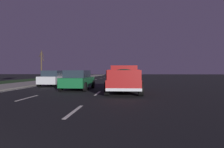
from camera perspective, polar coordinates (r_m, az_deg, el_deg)
ground at (r=28.78m, az=-3.14°, el=-2.14°), size 144.00×144.00×0.00m
sidewalk_shoulder at (r=30.63m, az=-17.11°, el=-1.89°), size 108.00×4.00×0.12m
grass_verge at (r=32.77m, az=-25.28°, el=-1.85°), size 108.00×6.00×0.01m
lane_markings at (r=32.42m, az=-7.85°, el=-1.81°), size 108.00×7.04×0.01m
pickup_truck at (r=13.52m, az=3.51°, el=-1.26°), size 5.43×2.30×1.87m
sedan_silver at (r=20.53m, az=-16.33°, el=-1.15°), size 4.42×2.05×1.54m
sedan_green at (r=15.95m, az=-9.78°, el=-1.67°), size 4.44×2.09×1.54m
sedan_white at (r=37.25m, az=3.60°, el=-0.27°), size 4.43×2.06×1.54m
bare_tree_far at (r=41.42m, az=-19.77°, el=2.66°), size 1.49×1.63×5.70m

